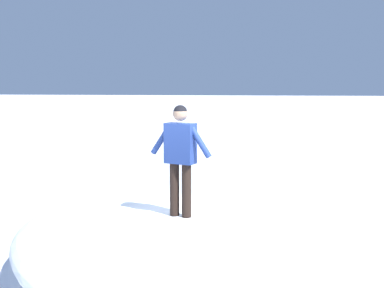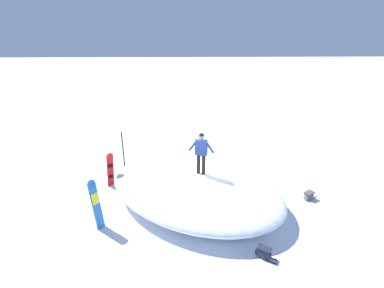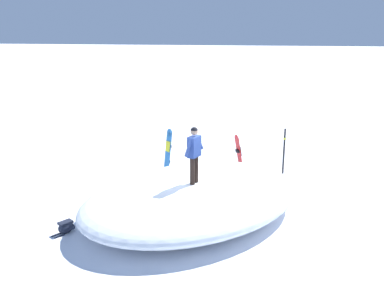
{
  "view_description": "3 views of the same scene",
  "coord_description": "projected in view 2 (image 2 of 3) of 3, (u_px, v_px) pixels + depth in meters",
  "views": [
    {
      "loc": [
        -1.13,
        7.01,
        3.0
      ],
      "look_at": [
        -0.13,
        0.17,
        2.13
      ],
      "focal_mm": 44.88,
      "sensor_mm": 36.0,
      "label": 1
    },
    {
      "loc": [
        -0.82,
        -8.69,
        5.72
      ],
      "look_at": [
        -0.29,
        0.67,
        2.13
      ],
      "focal_mm": 24.45,
      "sensor_mm": 36.0,
      "label": 2
    },
    {
      "loc": [
        11.17,
        2.19,
        5.34
      ],
      "look_at": [
        -0.74,
        0.05,
        2.01
      ],
      "focal_mm": 39.79,
      "sensor_mm": 36.0,
      "label": 3
    }
  ],
  "objects": [
    {
      "name": "snow_mound",
      "position": [
        194.0,
        186.0,
        10.17
      ],
      "size": [
        8.65,
        8.34,
        1.07
      ],
      "primitive_type": "ellipsoid",
      "rotation": [
        0.0,
        0.0,
        2.46
      ],
      "color": "white",
      "rests_on": "ground"
    },
    {
      "name": "trail_marker_pole",
      "position": [
        123.0,
        151.0,
        12.28
      ],
      "size": [
        0.1,
        0.1,
        1.96
      ],
      "color": "black",
      "rests_on": "ground"
    },
    {
      "name": "snowboard_secondary_upright",
      "position": [
        110.0,
        169.0,
        10.87
      ],
      "size": [
        0.42,
        0.43,
        1.63
      ],
      "color": "red",
      "rests_on": "ground"
    },
    {
      "name": "backpack_near",
      "position": [
        309.0,
        195.0,
        10.26
      ],
      "size": [
        0.68,
        0.54,
        0.31
      ],
      "color": "#4C4C51",
      "rests_on": "ground"
    },
    {
      "name": "backpack_far",
      "position": [
        263.0,
        252.0,
        7.44
      ],
      "size": [
        0.64,
        0.53,
        0.34
      ],
      "color": "#1E2333",
      "rests_on": "ground"
    },
    {
      "name": "snowboarder_standing",
      "position": [
        201.0,
        150.0,
        9.69
      ],
      "size": [
        0.96,
        0.4,
        1.63
      ],
      "color": "black",
      "rests_on": "snow_mound"
    },
    {
      "name": "snowboard_primary_upright",
      "position": [
        96.0,
        204.0,
        8.42
      ],
      "size": [
        0.37,
        0.38,
        1.75
      ],
      "color": "#2672BF",
      "rests_on": "ground"
    },
    {
      "name": "ground",
      "position": [
        200.0,
        201.0,
        10.19
      ],
      "size": [
        240.0,
        240.0,
        0.0
      ],
      "primitive_type": "plane",
      "color": "white"
    }
  ]
}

